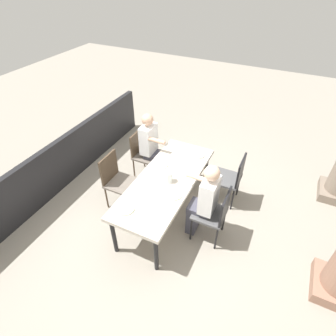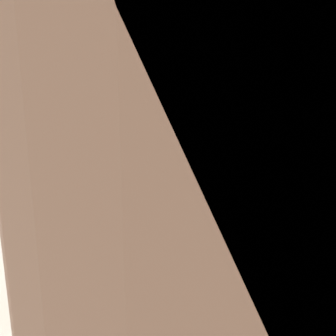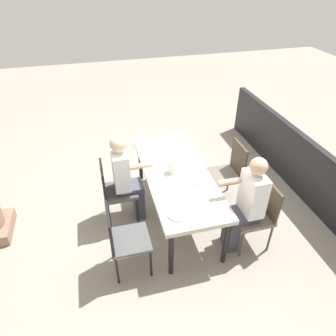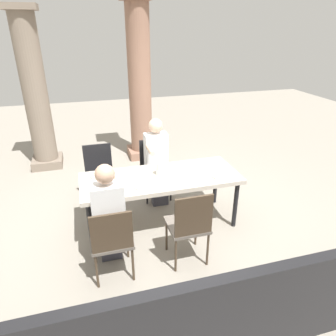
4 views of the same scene
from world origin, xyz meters
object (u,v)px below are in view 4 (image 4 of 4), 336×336
object	(u,v)px
chair_west_north	(99,171)
water_pitcher	(161,169)
diner_man_white	(109,214)
plate_2	(173,166)
dining_table	(161,181)
chair_mid_south	(190,223)
plate_0	(99,176)
chair_mid_north	(154,164)
chair_west_south	(112,239)
stone_column_near	(35,94)
plate_1	(144,186)
stone_column_centre	(140,84)
plate_3	(221,176)
diner_woman_green	(157,159)

from	to	relation	value
chair_west_north	water_pitcher	distance (m)	1.12
diner_man_white	plate_2	distance (m)	1.32
dining_table	chair_west_north	bearing A→B (deg)	131.93
chair_mid_south	water_pitcher	size ratio (longest dim) A/B	5.58
chair_mid_south	water_pitcher	distance (m)	0.93
chair_mid_south	diner_man_white	distance (m)	0.89
plate_0	chair_mid_north	bearing A→B (deg)	34.52
chair_west_south	stone_column_near	world-z (taller)	stone_column_near
diner_man_white	plate_1	world-z (taller)	diner_man_white
stone_column_near	chair_west_south	bearing A→B (deg)	-74.63
dining_table	stone_column_near	world-z (taller)	stone_column_near
stone_column_centre	plate_0	bearing A→B (deg)	-114.00
chair_mid_south	chair_mid_north	bearing A→B (deg)	90.00
chair_west_south	diner_man_white	bearing A→B (deg)	89.11
chair_west_north	chair_west_south	bearing A→B (deg)	-90.00
chair_west_south	chair_mid_north	xyz separation A→B (m)	(0.86, 1.66, 0.02)
diner_man_white	dining_table	bearing A→B (deg)	40.71
chair_mid_north	plate_2	bearing A→B (deg)	-77.62
chair_west_south	diner_man_white	distance (m)	0.26
dining_table	plate_3	world-z (taller)	plate_3
plate_0	plate_2	xyz separation A→B (m)	(1.02, 0.02, -0.00)
stone_column_centre	plate_2	bearing A→B (deg)	-89.96
chair_mid_north	plate_0	size ratio (longest dim) A/B	4.22
diner_man_white	stone_column_near	bearing A→B (deg)	106.30
chair_mid_south	diner_woman_green	world-z (taller)	diner_woman_green
diner_man_white	plate_1	xyz separation A→B (m)	(0.47, 0.41, 0.05)
diner_woman_green	stone_column_centre	size ratio (longest dim) A/B	0.43
plate_0	chair_west_south	bearing A→B (deg)	-88.06
dining_table	chair_mid_south	distance (m)	0.85
chair_mid_north	stone_column_near	bearing A→B (deg)	136.55
chair_west_north	water_pitcher	size ratio (longest dim) A/B	5.38
plate_1	chair_mid_north	bearing A→B (deg)	70.10
chair_mid_south	stone_column_near	xyz separation A→B (m)	(-1.77, 3.34, 0.86)
water_pitcher	chair_mid_north	bearing A→B (deg)	82.76
chair_mid_north	diner_woman_green	size ratio (longest dim) A/B	0.70
chair_mid_north	water_pitcher	world-z (taller)	chair_mid_north
water_pitcher	chair_west_north	bearing A→B (deg)	134.32
plate_2	stone_column_near	bearing A→B (deg)	129.94
chair_west_north	diner_man_white	distance (m)	1.48
chair_mid_north	diner_man_white	distance (m)	1.70
plate_0	plate_3	distance (m)	1.60
diner_woman_green	plate_1	world-z (taller)	diner_woman_green
stone_column_near	plate_0	xyz separation A→B (m)	(0.88, -2.30, -0.65)
chair_west_north	stone_column_centre	size ratio (longest dim) A/B	0.30
diner_man_white	water_pitcher	distance (m)	1.03
diner_man_white	plate_3	world-z (taller)	diner_man_white
plate_1	diner_man_white	bearing A→B (deg)	-138.92
chair_west_south	stone_column_centre	bearing A→B (deg)	73.52
chair_mid_south	diner_man_white	world-z (taller)	diner_man_white
chair_mid_north	chair_mid_south	xyz separation A→B (m)	(0.00, -1.66, 0.01)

